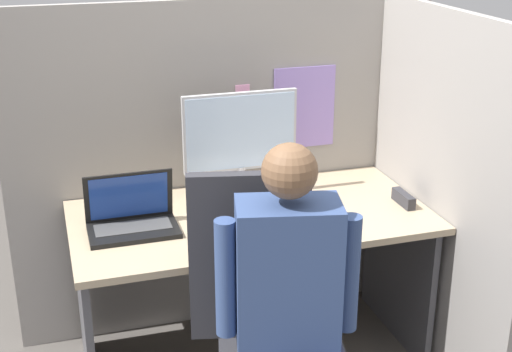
# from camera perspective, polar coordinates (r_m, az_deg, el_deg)

# --- Properties ---
(cubicle_panel_back) EXTENTS (2.02, 0.05, 1.58)m
(cubicle_panel_back) POSITION_cam_1_polar(r_m,az_deg,el_deg) (3.38, -2.35, 0.70)
(cubicle_panel_back) COLOR gray
(cubicle_panel_back) RESTS_ON ground
(cubicle_panel_right) EXTENTS (0.04, 1.42, 1.58)m
(cubicle_panel_right) POSITION_cam_1_polar(r_m,az_deg,el_deg) (3.25, 13.37, -0.78)
(cubicle_panel_right) COLOR gray
(cubicle_panel_right) RESTS_ON ground
(desk) EXTENTS (1.52, 0.76, 0.72)m
(desk) POSITION_cam_1_polar(r_m,az_deg,el_deg) (3.12, -0.39, -5.97)
(desk) COLOR tan
(desk) RESTS_ON ground
(paper_box) EXTENTS (0.36, 0.21, 0.05)m
(paper_box) POSITION_cam_1_polar(r_m,az_deg,el_deg) (3.22, -1.21, -1.20)
(paper_box) COLOR white
(paper_box) RESTS_ON desk
(monitor) EXTENTS (0.51, 0.17, 0.43)m
(monitor) POSITION_cam_1_polar(r_m,az_deg,el_deg) (3.13, -1.26, 3.24)
(monitor) COLOR #B2B2B7
(monitor) RESTS_ON paper_box
(laptop) EXTENTS (0.36, 0.22, 0.23)m
(laptop) POSITION_cam_1_polar(r_m,az_deg,el_deg) (2.92, -9.88, -3.47)
(laptop) COLOR black
(laptop) RESTS_ON desk
(mouse) EXTENTS (0.06, 0.05, 0.03)m
(mouse) POSITION_cam_1_polar(r_m,az_deg,el_deg) (2.85, -4.67, -4.58)
(mouse) COLOR black
(mouse) RESTS_ON desk
(stapler) EXTENTS (0.04, 0.15, 0.05)m
(stapler) POSITION_cam_1_polar(r_m,az_deg,el_deg) (3.20, 11.72, -1.78)
(stapler) COLOR #2D2D33
(stapler) RESTS_ON desk
(carrot_toy) EXTENTS (0.04, 0.12, 0.04)m
(carrot_toy) POSITION_cam_1_polar(r_m,az_deg,el_deg) (2.95, 4.81, -3.48)
(carrot_toy) COLOR orange
(carrot_toy) RESTS_ON desk
(office_chair) EXTENTS (0.55, 0.61, 1.09)m
(office_chair) POSITION_cam_1_polar(r_m,az_deg,el_deg) (2.60, 1.06, -12.31)
(office_chair) COLOR #2D2D33
(office_chair) RESTS_ON ground
(person) EXTENTS (0.47, 0.51, 1.28)m
(person) POSITION_cam_1_polar(r_m,az_deg,el_deg) (2.37, 3.34, -10.50)
(person) COLOR #282D4C
(person) RESTS_ON ground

